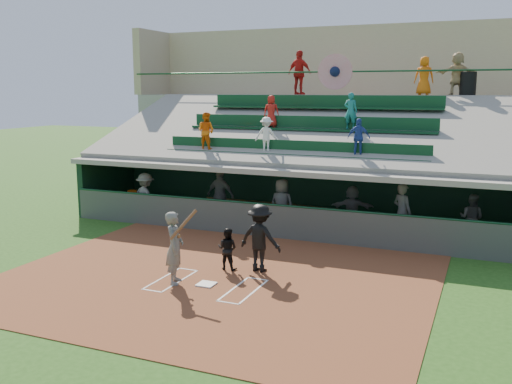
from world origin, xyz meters
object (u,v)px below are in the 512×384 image
at_px(water_cooler, 132,195).
at_px(home_plate, 206,284).
at_px(batter_at_plate, 175,247).
at_px(trash_bin, 468,84).
at_px(white_table, 132,207).
at_px(catcher, 227,249).

bearing_deg(water_cooler, home_plate, -43.42).
bearing_deg(home_plate, batter_at_plate, -168.01).
height_order(batter_at_plate, trash_bin, trash_bin).
distance_m(batter_at_plate, trash_bin, 14.42).
xyz_separation_m(batter_at_plate, white_table, (-5.55, 6.14, -0.60)).
xyz_separation_m(white_table, water_cooler, (0.04, -0.01, 0.49)).
bearing_deg(water_cooler, white_table, 169.28).
bearing_deg(trash_bin, batter_at_plate, -116.31).
bearing_deg(home_plate, catcher, 92.08).
relative_size(home_plate, catcher, 0.37).
distance_m(home_plate, water_cooler, 8.72).
bearing_deg(home_plate, water_cooler, 136.58).
height_order(home_plate, trash_bin, trash_bin).
bearing_deg(water_cooler, batter_at_plate, -48.04).
height_order(white_table, water_cooler, water_cooler).
height_order(home_plate, catcher, catcher).
xyz_separation_m(batter_at_plate, trash_bin, (6.13, 12.39, 4.12)).
relative_size(white_table, trash_bin, 0.75).
relative_size(batter_at_plate, catcher, 1.70).
bearing_deg(water_cooler, catcher, -36.48).
bearing_deg(white_table, trash_bin, 39.33).
bearing_deg(trash_bin, water_cooler, -151.75).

